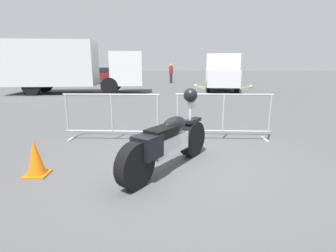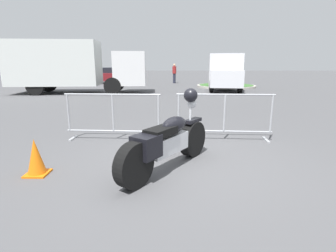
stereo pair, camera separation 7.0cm
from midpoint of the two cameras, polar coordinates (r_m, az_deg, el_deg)
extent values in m
plane|color=#4C4C4F|center=(4.71, 2.67, -8.12)|extent=(120.00, 120.00, 0.00)
cylinder|color=black|center=(5.00, 4.92, -2.78)|extent=(0.54, 0.66, 0.67)
cylinder|color=black|center=(3.75, -7.65, -8.53)|extent=(0.54, 0.66, 0.67)
cube|color=silver|center=(4.31, -0.44, -3.96)|extent=(0.71, 0.87, 0.29)
ellipsoid|color=black|center=(4.38, 0.97, 0.32)|extent=(0.56, 0.64, 0.27)
cube|color=black|center=(4.09, -1.96, -1.24)|extent=(0.55, 0.62, 0.13)
cube|color=black|center=(3.86, -5.09, -4.46)|extent=(0.49, 0.50, 0.34)
cube|color=black|center=(4.91, 5.00, 1.21)|extent=(0.36, 0.43, 0.06)
cylinder|color=silver|center=(4.79, 4.42, 2.65)|extent=(0.06, 0.06, 0.47)
sphere|color=silver|center=(4.81, 4.77, 4.89)|extent=(0.17, 0.17, 0.17)
sphere|color=black|center=(4.74, 4.49, 6.70)|extent=(0.25, 0.25, 0.25)
cylinder|color=#9EA0A5|center=(6.05, -12.66, 6.70)|extent=(2.20, 0.16, 0.04)
cylinder|color=#9EA0A5|center=(6.21, -12.26, -1.11)|extent=(2.20, 0.16, 0.04)
cylinder|color=#9EA0A5|center=(6.47, -21.46, 2.70)|extent=(0.05, 0.05, 0.85)
cylinder|color=#9EA0A5|center=(6.11, -12.45, 2.74)|extent=(0.05, 0.05, 0.85)
cylinder|color=#9EA0A5|center=(5.92, -2.62, 2.71)|extent=(0.05, 0.05, 0.85)
cube|color=#9EA0A5|center=(6.57, -20.44, -2.52)|extent=(0.08, 0.44, 0.03)
cube|color=#9EA0A5|center=(6.08, -3.21, -2.94)|extent=(0.08, 0.44, 0.03)
cylinder|color=#9EA0A5|center=(6.05, 11.84, 6.73)|extent=(2.20, 0.16, 0.04)
cylinder|color=#9EA0A5|center=(6.20, 11.46, -1.09)|extent=(2.20, 0.16, 0.04)
cylinder|color=#9EA0A5|center=(6.04, 1.76, 2.93)|extent=(0.05, 0.05, 0.85)
cylinder|color=#9EA0A5|center=(6.11, 11.65, 2.78)|extent=(0.05, 0.05, 0.85)
cylinder|color=#9EA0A5|center=(6.35, 21.04, 2.56)|extent=(0.05, 0.05, 0.85)
cube|color=#9EA0A5|center=(6.18, 2.37, -2.65)|extent=(0.08, 0.44, 0.03)
cube|color=#9EA0A5|center=(6.47, 20.00, -2.74)|extent=(0.08, 0.44, 0.03)
cube|color=silver|center=(16.85, -24.20, 12.35)|extent=(5.16, 2.68, 2.50)
cube|color=silver|center=(15.99, -9.06, 12.26)|extent=(1.96, 2.32, 1.90)
cylinder|color=black|center=(17.09, -11.86, 9.02)|extent=(0.98, 0.35, 0.96)
cylinder|color=black|center=(15.18, -12.73, 8.45)|extent=(0.98, 0.35, 0.96)
cylinder|color=black|center=(18.09, -25.38, 8.25)|extent=(0.98, 0.35, 0.96)
cylinder|color=black|center=(16.30, -27.71, 7.57)|extent=(0.98, 0.35, 0.96)
cube|color=silver|center=(18.37, 11.31, 11.94)|extent=(2.51, 4.32, 2.00)
cube|color=silver|center=(15.90, 11.86, 10.01)|extent=(2.00, 1.14, 1.00)
cylinder|color=black|center=(16.41, 14.62, 8.28)|extent=(0.33, 0.74, 0.72)
cylinder|color=black|center=(16.28, 8.69, 8.52)|extent=(0.33, 0.74, 0.72)
cylinder|color=black|center=(19.68, 13.41, 9.15)|extent=(0.33, 0.74, 0.72)
cylinder|color=black|center=(19.57, 8.45, 9.34)|extent=(0.33, 0.74, 0.72)
cube|color=yellow|center=(26.46, -26.27, 9.64)|extent=(1.92, 4.17, 0.66)
cube|color=#1E232B|center=(26.31, -26.52, 10.85)|extent=(1.66, 2.18, 0.47)
cylinder|color=black|center=(27.94, -26.56, 9.18)|extent=(0.25, 0.62, 0.61)
cylinder|color=black|center=(27.45, -23.84, 9.40)|extent=(0.25, 0.62, 0.61)
cylinder|color=black|center=(25.55, -28.75, 8.67)|extent=(0.25, 0.62, 0.61)
cylinder|color=black|center=(25.01, -25.82, 8.91)|extent=(0.25, 0.62, 0.61)
cube|color=#284799|center=(25.56, -19.93, 10.16)|extent=(1.97, 4.28, 0.68)
cube|color=#1E232B|center=(25.40, -20.13, 11.45)|extent=(1.70, 2.24, 0.49)
cylinder|color=black|center=(27.05, -20.60, 9.65)|extent=(0.25, 0.63, 0.62)
cylinder|color=black|center=(26.69, -17.62, 9.84)|extent=(0.25, 0.63, 0.62)
cylinder|color=black|center=(24.50, -22.34, 9.19)|extent=(0.25, 0.63, 0.62)
cylinder|color=black|center=(24.09, -19.08, 9.40)|extent=(0.25, 0.63, 0.62)
cube|color=maroon|center=(25.11, -13.12, 10.50)|extent=(1.88, 4.09, 0.65)
cube|color=#1E232B|center=(24.95, -13.24, 11.76)|extent=(1.62, 2.13, 0.46)
cylinder|color=black|center=(26.49, -14.14, 10.00)|extent=(0.24, 0.61, 0.59)
cylinder|color=black|center=(26.29, -11.17, 10.13)|extent=(0.24, 0.61, 0.59)
cylinder|color=black|center=(23.98, -15.19, 9.62)|extent=(0.24, 0.61, 0.59)
cylinder|color=black|center=(23.76, -11.91, 9.76)|extent=(0.24, 0.61, 0.59)
cylinder|color=#262838|center=(23.65, 0.57, 10.34)|extent=(0.33, 0.33, 0.85)
cylinder|color=maroon|center=(23.62, 0.57, 12.12)|extent=(0.46, 0.46, 0.62)
sphere|color=tan|center=(23.61, 0.57, 13.14)|extent=(0.22, 0.22, 0.22)
cylinder|color=#ADA89E|center=(20.27, 11.71, 8.53)|extent=(4.31, 4.31, 0.14)
cylinder|color=#38662D|center=(20.26, 11.72, 8.75)|extent=(3.97, 3.97, 0.02)
sphere|color=#1E511E|center=(21.07, 10.59, 10.02)|extent=(0.93, 0.93, 0.93)
sphere|color=#33702D|center=(19.64, 10.65, 9.94)|extent=(1.06, 1.06, 1.06)
cube|color=orange|center=(4.73, -26.96, -9.35)|extent=(0.34, 0.34, 0.03)
cone|color=orange|center=(4.63, -27.35, -5.97)|extent=(0.28, 0.28, 0.56)
camera|label=1|loc=(0.03, -90.43, -0.10)|focal=28.00mm
camera|label=2|loc=(0.03, 89.57, 0.10)|focal=28.00mm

